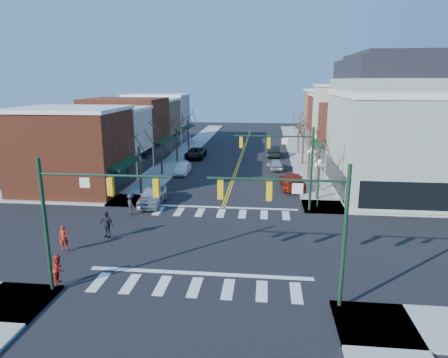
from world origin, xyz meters
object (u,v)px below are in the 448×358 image
(car_right_mid, at_px, (275,164))
(pedestrian_dark_b, at_px, (131,204))
(lamppost_corner, at_px, (319,175))
(car_left_near, at_px, (152,195))
(lamppost_midblock, at_px, (311,160))
(car_left_mid, at_px, (183,169))
(car_right_near, at_px, (292,181))
(pedestrian_red_a, at_px, (64,238))
(victorian_corner, at_px, (402,125))
(car_right_far, at_px, (274,151))
(car_left_far, at_px, (196,153))
(pedestrian_red_b, at_px, (59,269))
(pedestrian_dark_a, at_px, (107,224))

(car_right_mid, height_order, pedestrian_dark_b, pedestrian_dark_b)
(lamppost_corner, distance_m, car_left_near, 14.76)
(lamppost_corner, xyz_separation_m, lamppost_midblock, (0.00, 6.50, 0.00))
(car_left_mid, height_order, car_right_near, car_right_near)
(pedestrian_red_a, bearing_deg, victorian_corner, 17.46)
(pedestrian_red_a, bearing_deg, car_right_far, 52.09)
(victorian_corner, height_order, car_right_near, victorian_corner)
(pedestrian_red_a, bearing_deg, car_left_far, 68.96)
(car_right_near, bearing_deg, lamppost_corner, 101.83)
(pedestrian_dark_b, bearing_deg, pedestrian_red_a, 123.99)
(car_left_near, bearing_deg, car_right_far, 62.15)
(car_left_far, distance_m, pedestrian_red_b, 36.91)
(car_left_far, bearing_deg, car_right_mid, -28.74)
(lamppost_corner, relative_size, car_right_near, 0.78)
(car_right_far, distance_m, pedestrian_red_a, 37.74)
(lamppost_midblock, xyz_separation_m, pedestrian_dark_b, (-15.50, -10.11, -1.96))
(lamppost_corner, relative_size, car_right_far, 0.85)
(car_right_near, bearing_deg, car_right_mid, -83.76)
(lamppost_midblock, relative_size, car_right_far, 0.85)
(car_right_mid, bearing_deg, pedestrian_red_b, 61.86)
(victorian_corner, relative_size, car_left_far, 2.66)
(lamppost_corner, height_order, pedestrian_red_b, lamppost_corner)
(lamppost_corner, relative_size, pedestrian_dark_a, 2.29)
(lamppost_corner, xyz_separation_m, car_right_mid, (-3.40, 15.12, -2.28))
(car_left_mid, bearing_deg, car_left_near, -92.09)
(lamppost_corner, xyz_separation_m, car_left_near, (-14.60, -0.48, -2.11))
(lamppost_midblock, xyz_separation_m, car_right_far, (-3.40, 17.48, -2.12))
(car_left_near, height_order, pedestrian_dark_b, pedestrian_dark_b)
(car_right_near, distance_m, pedestrian_red_a, 23.37)
(pedestrian_red_a, bearing_deg, pedestrian_red_b, -81.82)
(victorian_corner, relative_size, car_left_mid, 3.55)
(pedestrian_red_a, bearing_deg, car_left_near, 58.98)
(pedestrian_dark_a, xyz_separation_m, pedestrian_dark_b, (0.00, 5.08, -0.09))
(car_left_near, relative_size, pedestrian_red_a, 3.05)
(pedestrian_red_a, height_order, pedestrian_dark_b, pedestrian_dark_b)
(pedestrian_red_a, distance_m, pedestrian_dark_b, 7.70)
(car_left_near, relative_size, car_right_far, 0.98)
(victorian_corner, bearing_deg, car_left_mid, 166.32)
(car_left_far, relative_size, pedestrian_dark_b, 3.14)
(pedestrian_red_a, relative_size, pedestrian_red_b, 0.98)
(victorian_corner, relative_size, pedestrian_dark_a, 7.54)
(car_left_near, relative_size, car_right_near, 0.89)
(car_right_near, bearing_deg, victorian_corner, 174.12)
(lamppost_midblock, height_order, car_left_mid, lamppost_midblock)
(car_right_near, relative_size, pedestrian_dark_b, 3.27)
(victorian_corner, bearing_deg, car_left_far, 145.76)
(lamppost_midblock, distance_m, car_left_near, 16.32)
(lamppost_corner, distance_m, car_right_near, 6.92)
(lamppost_midblock, relative_size, car_left_near, 0.87)
(pedestrian_red_a, bearing_deg, lamppost_midblock, 29.13)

